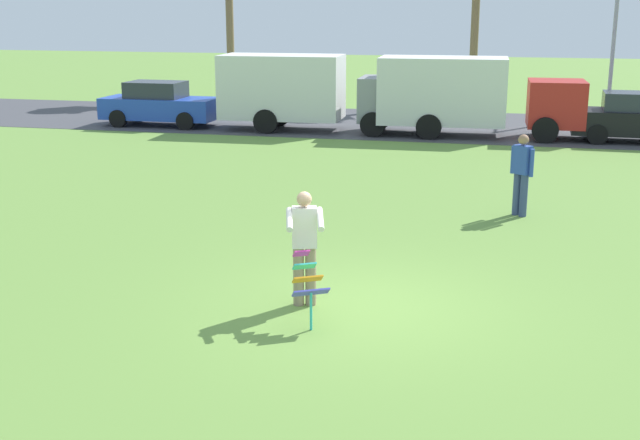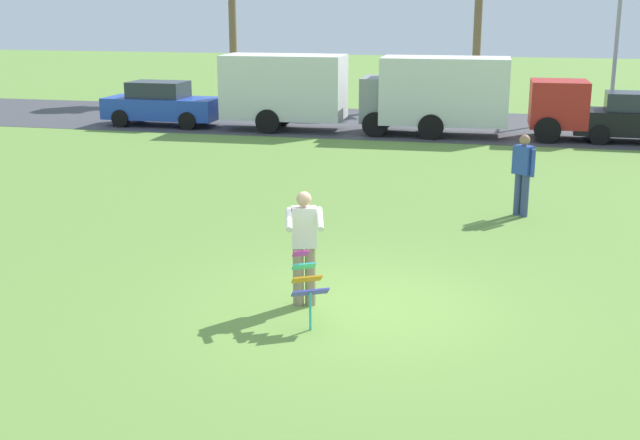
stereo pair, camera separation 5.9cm
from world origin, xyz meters
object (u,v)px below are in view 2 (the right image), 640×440
object	(u,v)px
parked_truck_red_cab	(470,94)
streetlight_pole	(619,12)
kite_held	(307,280)
person_walker_near	(523,172)
parked_car_blue	(162,104)
parked_truck_grey_van	(307,90)
person_kite_flyer	(304,244)

from	to	relation	value
parked_truck_red_cab	streetlight_pole	xyz separation A→B (m)	(5.22, 7.00, 2.59)
kite_held	person_walker_near	bearing A→B (deg)	67.63
parked_car_blue	streetlight_pole	size ratio (longest dim) A/B	0.60
streetlight_pole	parked_truck_grey_van	bearing A→B (deg)	-147.06
kite_held	person_walker_near	size ratio (longest dim) A/B	0.59
kite_held	person_walker_near	world-z (taller)	person_walker_near
parked_car_blue	person_kite_flyer	bearing A→B (deg)	-59.97
streetlight_pole	person_walker_near	xyz separation A→B (m)	(-3.47, -17.58, -3.06)
kite_held	person_walker_near	xyz separation A→B (m)	(2.88, 6.99, 0.27)
kite_held	parked_car_blue	world-z (taller)	parked_car_blue
parked_car_blue	kite_held	bearing A→B (deg)	-60.48
person_kite_flyer	parked_truck_red_cab	world-z (taller)	parked_truck_red_cab
person_walker_near	parked_truck_red_cab	bearing A→B (deg)	99.42
person_kite_flyer	person_walker_near	distance (m)	6.95
parked_truck_grey_van	parked_truck_red_cab	bearing A→B (deg)	0.00
parked_truck_red_cab	person_walker_near	world-z (taller)	parked_truck_red_cab
person_kite_flyer	parked_truck_grey_van	bearing A→B (deg)	104.12
parked_truck_red_cab	person_walker_near	xyz separation A→B (m)	(1.75, -10.57, -0.48)
person_kite_flyer	kite_held	bearing A→B (deg)	-72.91
parked_car_blue	parked_truck_grey_van	world-z (taller)	parked_truck_grey_van
person_kite_flyer	parked_truck_red_cab	bearing A→B (deg)	85.37
kite_held	parked_car_blue	bearing A→B (deg)	119.52
parked_truck_grey_van	person_kite_flyer	bearing A→B (deg)	-75.88
kite_held	person_kite_flyer	bearing A→B (deg)	107.09
kite_held	parked_truck_grey_van	distance (m)	18.14
person_walker_near	person_kite_flyer	bearing A→B (deg)	-116.59
parked_car_blue	parked_truck_grey_van	distance (m)	5.52
parked_truck_grey_van	streetlight_pole	distance (m)	13.13
kite_held	parked_car_blue	size ratio (longest dim) A/B	0.24
kite_held	parked_truck_grey_van	world-z (taller)	parked_truck_grey_van
streetlight_pole	parked_car_blue	bearing A→B (deg)	-156.74
person_kite_flyer	kite_held	size ratio (longest dim) A/B	1.70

